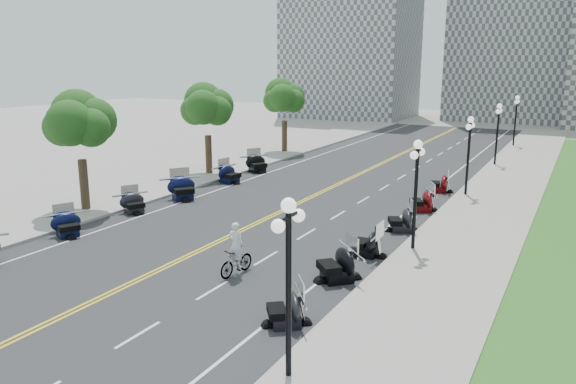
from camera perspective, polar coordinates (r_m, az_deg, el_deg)
The scene contains 47 objects.
ground at distance 26.47m, azimuth -8.27°, elevation -5.58°, with size 160.00×160.00×0.00m, color gray.
road at distance 34.67m, azimuth 1.54°, elevation -0.92°, with size 16.00×90.00×0.01m, color #333335.
centerline_yellow_a at distance 34.72m, azimuth 1.36°, elevation -0.88°, with size 0.12×90.00×0.00m, color yellow.
centerline_yellow_b at distance 34.62m, azimuth 1.72°, elevation -0.93°, with size 0.12×90.00×0.00m, color yellow.
edge_line_north at distance 32.41m, azimuth 11.71°, elevation -2.19°, with size 0.12×90.00×0.00m, color white.
edge_line_south at distance 37.89m, azimuth -7.14°, elevation 0.21°, with size 0.12×90.00×0.00m, color white.
lane_dash_4 at distance 18.91m, azimuth -14.98°, elevation -13.82°, with size 0.12×2.00×0.00m, color white.
lane_dash_5 at distance 21.68m, azimuth -7.69°, elevation -9.86°, with size 0.12×2.00×0.00m, color white.
lane_dash_6 at distance 24.79m, azimuth -2.26°, elevation -6.73°, with size 0.12×2.00×0.00m, color white.
lane_dash_7 at distance 28.13m, azimuth 1.88°, elevation -4.28°, with size 0.12×2.00×0.00m, color white.
lane_dash_8 at distance 31.62m, azimuth 5.10°, elevation -2.35°, with size 0.12×2.00×0.00m, color white.
lane_dash_9 at distance 35.22m, azimuth 7.66°, elevation -0.80°, with size 0.12×2.00×0.00m, color white.
lane_dash_10 at distance 38.90m, azimuth 9.75°, elevation 0.46°, with size 0.12×2.00×0.00m, color white.
lane_dash_11 at distance 42.63m, azimuth 11.47°, elevation 1.50°, with size 0.12×2.00×0.00m, color white.
lane_dash_12 at distance 46.41m, azimuth 12.91°, elevation 2.38°, with size 0.12×2.00×0.00m, color white.
lane_dash_13 at distance 50.23m, azimuth 14.14°, elevation 3.11°, with size 0.12×2.00×0.00m, color white.
lane_dash_14 at distance 54.07m, azimuth 15.19°, elevation 3.75°, with size 0.12×2.00×0.00m, color white.
lane_dash_15 at distance 57.93m, azimuth 16.11°, elevation 4.30°, with size 0.12×2.00×0.00m, color white.
lane_dash_16 at distance 61.81m, azimuth 16.91°, elevation 4.77°, with size 0.12×2.00×0.00m, color white.
lane_dash_17 at distance 65.70m, azimuth 17.62°, elevation 5.19°, with size 0.12×2.00×0.00m, color white.
lane_dash_18 at distance 69.61m, azimuth 18.25°, elevation 5.57°, with size 0.12×2.00×0.00m, color white.
lane_dash_19 at distance 73.53m, azimuth 18.81°, elevation 5.90°, with size 0.12×2.00×0.00m, color white.
sidewalk_north at distance 31.55m, azimuth 18.87°, elevation -2.94°, with size 5.00×90.00×0.15m, color #9E9991.
sidewalk_south at distance 40.34m, azimuth -11.91°, elevation 0.92°, with size 5.00×90.00×0.15m, color #9E9991.
distant_block_a at distance 88.59m, azimuth 6.48°, elevation 16.05°, with size 18.00×14.00×26.00m, color gray.
distant_block_b at distance 89.00m, azimuth 21.91°, elevation 16.50°, with size 16.00×12.00×30.00m, color gray.
street_lamp_1 at distance 14.89m, azimuth 0.06°, elevation -9.97°, with size 0.50×1.20×4.90m, color black, non-canonical shape.
street_lamp_2 at distance 25.60m, azimuth 12.82°, elevation -0.37°, with size 0.50×1.20×4.90m, color black, non-canonical shape.
street_lamp_3 at distance 37.11m, azimuth 17.84°, elevation 3.48°, with size 0.50×1.20×4.90m, color black, non-canonical shape.
street_lamp_4 at distance 48.86m, azimuth 20.47°, elevation 5.48°, with size 0.50×1.20×4.90m, color black, non-canonical shape.
street_lamp_5 at distance 60.70m, azimuth 22.10°, elevation 6.70°, with size 0.50×1.20×4.90m, color black, non-canonical shape.
tree_2 at distance 33.59m, azimuth -20.43°, elevation 6.04°, with size 4.80×4.80×9.20m, color #235619, non-canonical shape.
tree_3 at distance 42.45m, azimuth -8.20°, elevation 8.05°, with size 4.80×4.80×9.20m, color #235619, non-canonical shape.
tree_4 at distance 52.57m, azimuth -0.36°, elevation 9.15°, with size 4.80×4.80×9.20m, color #235619, non-canonical shape.
motorcycle_n_4 at distance 18.64m, azimuth -0.26°, elevation -11.63°, with size 1.81×1.81×1.26m, color black, non-canonical shape.
motorcycle_n_5 at distance 22.22m, azimuth 5.01°, elevation -7.17°, with size 2.13×2.13×1.49m, color black, non-canonical shape.
motorcycle_n_6 at distance 25.16m, azimuth 8.07°, elevation -5.00°, with size 1.88×1.88×1.32m, color black, non-canonical shape.
motorcycle_n_7 at distance 28.99m, azimuth 11.42°, elevation -2.68°, with size 1.88×1.88×1.31m, color black, non-canonical shape.
motorcycle_n_8 at distance 33.08m, azimuth 13.46°, elevation -0.78°, with size 1.93×1.93×1.35m, color #590A0C, non-canonical shape.
motorcycle_n_9 at distance 38.25m, azimuth 15.16°, elevation 0.96°, with size 1.87×1.87×1.31m, color #590A0C, non-canonical shape.
motorcycle_s_5 at distance 29.66m, azimuth -21.53°, elevation -3.03°, with size 1.83×1.83×1.28m, color black, non-canonical shape.
motorcycle_s_6 at distance 32.99m, azimuth -15.42°, elevation -1.02°, with size 1.80×1.80×1.26m, color black, non-canonical shape.
motorcycle_s_7 at distance 35.48m, azimuth -10.67°, elevation 0.46°, with size 2.22×2.22×1.55m, color black, non-canonical shape.
motorcycle_s_8 at distance 39.83m, azimuth -5.94°, elevation 1.90°, with size 2.01×2.01×1.41m, color black, non-canonical shape.
motorcycle_s_9 at distance 43.61m, azimuth -3.15°, elevation 2.98°, with size 2.10×2.10×1.47m, color black, non-canonical shape.
bicycle at distance 22.86m, azimuth -5.26°, elevation -7.04°, with size 0.54×1.90×1.14m, color #A51414.
cyclist_rider at distance 22.38m, azimuth -5.34°, elevation -3.42°, with size 0.68×0.45×1.87m, color silver.
Camera 1 is at (15.05, -20.07, 8.46)m, focal length 35.00 mm.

